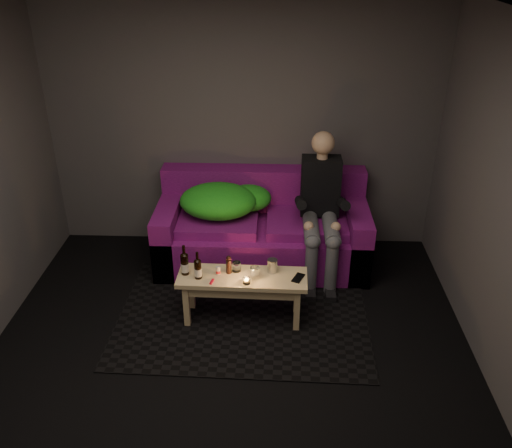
# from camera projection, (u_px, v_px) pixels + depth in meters

# --- Properties ---
(floor) EXTENTS (4.50, 4.50, 0.00)m
(floor) POSITION_uv_depth(u_px,v_px,m) (227.00, 384.00, 4.16)
(floor) COLOR black
(floor) RESTS_ON ground
(room) EXTENTS (4.50, 4.50, 4.50)m
(room) POSITION_uv_depth(u_px,v_px,m) (227.00, 161.00, 3.79)
(room) COLOR silver
(room) RESTS_ON ground
(rug) EXTENTS (2.27, 1.67, 0.01)m
(rug) POSITION_uv_depth(u_px,v_px,m) (243.00, 314.00, 4.90)
(rug) COLOR black
(rug) RESTS_ON floor
(sofa) EXTENTS (2.11, 0.95, 0.91)m
(sofa) POSITION_uv_depth(u_px,v_px,m) (262.00, 232.00, 5.59)
(sofa) COLOR #660D63
(sofa) RESTS_ON floor
(green_blanket) EXTENTS (0.93, 0.63, 0.32)m
(green_blanket) POSITION_uv_depth(u_px,v_px,m) (223.00, 200.00, 5.43)
(green_blanket) COLOR #1C9B1D
(green_blanket) RESTS_ON sofa
(person) EXTENTS (0.38, 0.88, 1.41)m
(person) POSITION_uv_depth(u_px,v_px,m) (321.00, 205.00, 5.23)
(person) COLOR black
(person) RESTS_ON sofa
(coffee_table) EXTENTS (1.12, 0.38, 0.46)m
(coffee_table) POSITION_uv_depth(u_px,v_px,m) (242.00, 284.00, 4.68)
(coffee_table) COLOR #DCCC80
(coffee_table) RESTS_ON rug
(beer_bottle_a) EXTENTS (0.07, 0.07, 0.28)m
(beer_bottle_a) POSITION_uv_depth(u_px,v_px,m) (185.00, 264.00, 4.63)
(beer_bottle_a) COLOR black
(beer_bottle_a) RESTS_ON coffee_table
(beer_bottle_b) EXTENTS (0.06, 0.06, 0.25)m
(beer_bottle_b) POSITION_uv_depth(u_px,v_px,m) (198.00, 269.00, 4.58)
(beer_bottle_b) COLOR black
(beer_bottle_b) RESTS_ON coffee_table
(salt_shaker) EXTENTS (0.04, 0.04, 0.08)m
(salt_shaker) POSITION_uv_depth(u_px,v_px,m) (218.00, 271.00, 4.65)
(salt_shaker) COLOR silver
(salt_shaker) RESTS_ON coffee_table
(pepper_mill) EXTENTS (0.06, 0.06, 0.13)m
(pepper_mill) POSITION_uv_depth(u_px,v_px,m) (229.00, 267.00, 4.66)
(pepper_mill) COLOR black
(pepper_mill) RESTS_ON coffee_table
(tumbler_back) EXTENTS (0.10, 0.10, 0.09)m
(tumbler_back) POSITION_uv_depth(u_px,v_px,m) (237.00, 267.00, 4.69)
(tumbler_back) COLOR white
(tumbler_back) RESTS_ON coffee_table
(tealight) EXTENTS (0.07, 0.07, 0.05)m
(tealight) POSITION_uv_depth(u_px,v_px,m) (247.00, 281.00, 4.54)
(tealight) COLOR white
(tealight) RESTS_ON coffee_table
(tumbler_front) EXTENTS (0.11, 0.11, 0.10)m
(tumbler_front) POSITION_uv_depth(u_px,v_px,m) (255.00, 273.00, 4.60)
(tumbler_front) COLOR white
(tumbler_front) RESTS_ON coffee_table
(steel_cup) EXTENTS (0.12, 0.12, 0.12)m
(steel_cup) POSITION_uv_depth(u_px,v_px,m) (272.00, 266.00, 4.67)
(steel_cup) COLOR #ABAEB2
(steel_cup) RESTS_ON coffee_table
(smartphone) EXTENTS (0.13, 0.16, 0.01)m
(smartphone) POSITION_uv_depth(u_px,v_px,m) (298.00, 278.00, 4.61)
(smartphone) COLOR black
(smartphone) RESTS_ON coffee_table
(red_lighter) EXTENTS (0.04, 0.08, 0.01)m
(red_lighter) POSITION_uv_depth(u_px,v_px,m) (212.00, 282.00, 4.56)
(red_lighter) COLOR red
(red_lighter) RESTS_ON coffee_table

